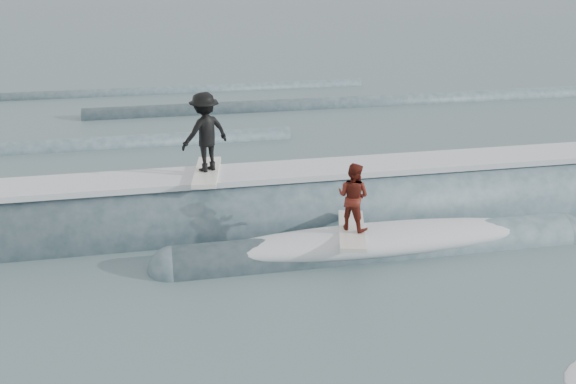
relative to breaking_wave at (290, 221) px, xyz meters
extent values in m
cylinder|color=#334D56|center=(-0.20, 0.25, -0.04)|extent=(20.48, 2.34, 2.34)
cylinder|color=#334D56|center=(1.60, -1.95, -0.04)|extent=(9.00, 1.05, 1.05)
sphere|color=#334D56|center=(-2.90, -1.95, -0.04)|extent=(1.05, 1.05, 1.05)
sphere|color=#334D56|center=(6.10, -1.95, -0.04)|extent=(1.05, 1.05, 1.05)
cube|color=silver|center=(-0.20, 0.25, 1.20)|extent=(18.00, 1.30, 0.14)
ellipsoid|color=silver|center=(1.60, -1.95, 0.26)|extent=(7.60, 1.30, 0.60)
cube|color=white|center=(-1.96, 0.25, 1.32)|extent=(0.85, 2.06, 0.10)
imported|color=black|center=(-1.96, 0.25, 2.30)|extent=(1.38, 1.18, 1.85)
cube|color=silver|center=(0.97, -1.95, 0.54)|extent=(1.04, 2.07, 0.10)
imported|color=#581910|center=(0.97, -1.95, 1.33)|extent=(0.91, 0.91, 1.49)
cylinder|color=#334D56|center=(5.01, 11.30, -0.04)|extent=(22.00, 0.80, 0.80)
cylinder|color=#334D56|center=(-4.48, 15.30, -0.04)|extent=(22.00, 0.60, 0.60)
camera|label=1|loc=(-2.86, -14.11, 6.39)|focal=40.00mm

